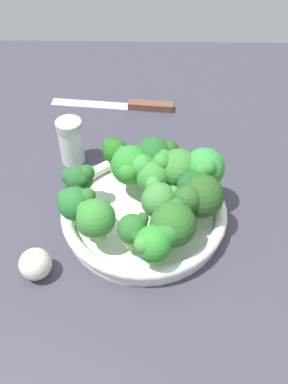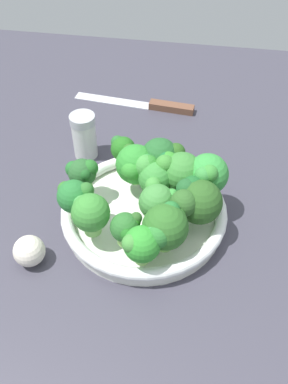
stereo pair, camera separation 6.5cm
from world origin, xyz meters
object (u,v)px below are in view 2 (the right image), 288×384
Objects in this scene: broccoli_floret_12 at (165,227)px; knife at (150,105)px; broccoli_floret_3 at (137,165)px; pepper_shaker at (84,136)px; broccoli_floret_5 at (207,175)px; broccoli_floret_2 at (156,175)px; broccoli_floret_7 at (164,156)px; garlic_bulb at (29,251)px; bowl at (144,213)px; broccoli_floret_6 at (126,228)px; broccoli_floret_11 at (124,150)px; broccoli_floret_10 at (74,196)px; broccoli_floret_9 at (179,172)px; broccoli_floret_4 at (90,212)px; broccoli_floret_8 at (143,243)px; broccoli_floret_1 at (157,200)px; broccoli_floret_13 at (196,200)px; broccoli_floret_0 at (82,173)px.

knife is (-8.12, 39.63, -7.03)cm from broccoli_floret_12.
pepper_shaker is at bearing 139.68° from broccoli_floret_3.
broccoli_floret_5 is 25.62cm from pepper_shaker.
broccoli_floret_2 reaches higher than knife.
broccoli_floret_3 is 0.94× the size of broccoli_floret_7.
garlic_bulb is (-11.32, -42.96, 1.79)cm from knife.
bowl is at bearing -83.03° from knife.
broccoli_floret_11 is (-3.54, 16.08, 0.63)cm from broccoli_floret_6.
broccoli_floret_6 reaches higher than knife.
broccoli_floret_2 is 12.87cm from broccoli_floret_10.
broccoli_floret_9 is (4.95, 3.91, 6.11)cm from bowl.
broccoli_floret_7 reaches higher than broccoli_floret_4.
broccoli_floret_4 is 21.94cm from pepper_shaker.
broccoli_floret_3 is (-1.88, 4.72, 5.75)cm from bowl.
broccoli_floret_8 is (1.60, -10.30, 5.38)cm from bowl.
broccoli_floret_3 is (-4.11, 6.70, 0.42)cm from broccoli_floret_1.
broccoli_floret_12 is at bearing -81.95° from broccoli_floret_7.
broccoli_floret_1 is 0.84× the size of broccoli_floret_7.
broccoli_floret_9 is 30.60cm from knife.
broccoli_floret_7 is 0.99× the size of broccoli_floret_9.
broccoli_floret_2 is 7.96cm from broccoli_floret_5.
broccoli_floret_11 is 16.38cm from broccoli_floret_13.
broccoli_floret_7 is at bearing 55.52° from broccoli_floret_4.
pepper_shaker is (-3.57, 17.93, -2.82)cm from broccoli_floret_10.
bowl is at bearing 119.57° from broccoli_floret_12.
broccoli_floret_9 is at bearing 35.85° from garlic_bulb.
broccoli_floret_7 reaches higher than broccoli_floret_1.
broccoli_floret_5 is at bearing 60.77° from broccoli_floret_8.
broccoli_floret_13 is at bearing -104.53° from broccoli_floret_5.
broccoli_floret_11 is at bearing 119.62° from broccoli_floret_12.
broccoli_floret_3 is 11.24cm from broccoli_floret_5.
broccoli_floret_5 is 1.04× the size of broccoli_floret_13.
broccoli_floret_9 is 25.53cm from garlic_bulb.
broccoli_floret_12 reaches higher than broccoli_floret_2.
broccoli_floret_10 is (-8.60, 4.19, 0.77)cm from broccoli_floret_6.
broccoli_floret_5 is at bearing 19.36° from broccoli_floret_10.
knife is at bearing 101.58° from broccoli_floret_12.
broccoli_floret_13 is (5.78, -8.64, -0.30)cm from broccoli_floret_7.
broccoli_floret_11 is 0.81× the size of broccoli_floret_12.
broccoli_floret_5 is 5.26cm from broccoli_floret_13.
broccoli_floret_10 is 17.94cm from broccoli_floret_13.
broccoli_floret_6 is at bearing 12.65° from garlic_bulb.
broccoli_floret_13 is at bearing -38.62° from broccoli_floret_11.
broccoli_floret_5 reaches higher than broccoli_floret_9.
broccoli_floret_12 reaches higher than broccoli_floret_0.
broccoli_floret_2 is 0.90× the size of broccoli_floret_9.
broccoli_floret_0 is at bearing -176.00° from broccoli_floret_2.
broccoli_floret_0 is at bearing 146.73° from broccoli_floret_12.
broccoli_floret_0 reaches higher than knife.
broccoli_floret_12 is at bearing -123.56° from broccoli_floret_13.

